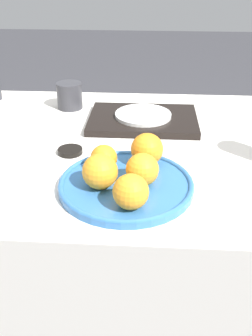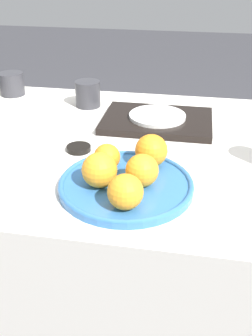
{
  "view_description": "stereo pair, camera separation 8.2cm",
  "coord_description": "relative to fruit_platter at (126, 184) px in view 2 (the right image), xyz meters",
  "views": [
    {
      "loc": [
        0.05,
        -0.94,
        1.23
      ],
      "look_at": [
        0.01,
        -0.22,
        0.83
      ],
      "focal_mm": 42.0,
      "sensor_mm": 36.0,
      "label": 1
    },
    {
      "loc": [
        0.14,
        -0.93,
        1.23
      ],
      "look_at": [
        0.01,
        -0.22,
        0.83
      ],
      "focal_mm": 42.0,
      "sensor_mm": 36.0,
      "label": 2
    }
  ],
  "objects": [
    {
      "name": "table",
      "position": [
        -0.01,
        0.22,
        -0.4
      ],
      "size": [
        1.21,
        0.82,
        0.78
      ],
      "color": "silver",
      "rests_on": "ground_plane"
    },
    {
      "name": "fruit_platter",
      "position": [
        0.0,
        0.0,
        0.0
      ],
      "size": [
        0.29,
        0.29,
        0.02
      ],
      "color": "#336BAD",
      "rests_on": "table"
    },
    {
      "name": "orange_0",
      "position": [
        0.03,
        -0.0,
        0.04
      ],
      "size": [
        0.07,
        0.07,
        0.07
      ],
      "color": "orange",
      "rests_on": "fruit_platter"
    },
    {
      "name": "orange_1",
      "position": [
        0.01,
        -0.09,
        0.04
      ],
      "size": [
        0.07,
        0.07,
        0.07
      ],
      "color": "orange",
      "rests_on": "fruit_platter"
    },
    {
      "name": "orange_2",
      "position": [
        -0.05,
        -0.02,
        0.04
      ],
      "size": [
        0.07,
        0.07,
        0.07
      ],
      "color": "orange",
      "rests_on": "fruit_platter"
    },
    {
      "name": "orange_3",
      "position": [
        0.04,
        0.09,
        0.04
      ],
      "size": [
        0.07,
        0.07,
        0.07
      ],
      "color": "orange",
      "rests_on": "fruit_platter"
    },
    {
      "name": "orange_4",
      "position": [
        -0.05,
        0.05,
        0.03
      ],
      "size": [
        0.06,
        0.06,
        0.06
      ],
      "color": "orange",
      "rests_on": "fruit_platter"
    },
    {
      "name": "serving_tray",
      "position": [
        0.03,
        0.36,
        -0.0
      ],
      "size": [
        0.32,
        0.23,
        0.02
      ],
      "color": "black",
      "rests_on": "table"
    },
    {
      "name": "side_plate",
      "position": [
        0.03,
        0.36,
        0.01
      ],
      "size": [
        0.16,
        0.16,
        0.01
      ],
      "color": "silver",
      "rests_on": "serving_tray"
    },
    {
      "name": "cup_1",
      "position": [
        -0.21,
        0.47,
        0.03
      ],
      "size": [
        0.08,
        0.08,
        0.08
      ],
      "color": "#333338",
      "rests_on": "table"
    },
    {
      "name": "cup_2",
      "position": [
        -0.5,
        0.54,
        0.03
      ],
      "size": [
        0.08,
        0.08,
        0.08
      ],
      "color": "#333338",
      "rests_on": "table"
    },
    {
      "name": "soy_dish",
      "position": [
        -0.15,
        0.16,
        -0.0
      ],
      "size": [
        0.06,
        0.06,
        0.01
      ],
      "color": "black",
      "rests_on": "table"
    }
  ]
}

